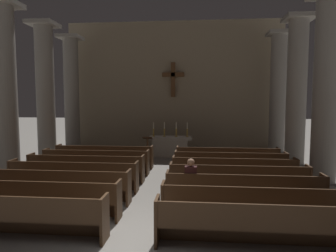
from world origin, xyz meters
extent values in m
plane|color=gray|center=(0.00, 0.00, 0.00)|extent=(80.00, 80.00, 0.00)
cube|color=#422B19|center=(-2.56, 0.00, 0.42)|extent=(3.99, 0.40, 0.05)
cube|color=#422B19|center=(-2.56, -0.23, 0.70)|extent=(3.99, 0.05, 0.50)
cube|color=#422B19|center=(-2.56, 0.18, 0.20)|extent=(3.99, 0.04, 0.40)
cube|color=#422B19|center=(-0.53, -0.02, 0.47)|extent=(0.06, 0.50, 0.95)
cube|color=#422B19|center=(-2.56, 1.08, 0.42)|extent=(3.99, 0.40, 0.05)
cube|color=#422B19|center=(-2.56, 0.86, 0.70)|extent=(3.99, 0.05, 0.50)
cube|color=#422B19|center=(-2.56, 1.26, 0.20)|extent=(3.99, 0.04, 0.40)
cube|color=#422B19|center=(-0.53, 1.06, 0.47)|extent=(0.06, 0.50, 0.95)
cube|color=#422B19|center=(-2.56, 2.17, 0.42)|extent=(3.99, 0.40, 0.05)
cube|color=#422B19|center=(-2.56, 1.94, 0.70)|extent=(3.99, 0.05, 0.50)
cube|color=#422B19|center=(-2.56, 2.35, 0.20)|extent=(3.99, 0.04, 0.40)
cube|color=#422B19|center=(-0.53, 2.15, 0.47)|extent=(0.06, 0.50, 0.95)
cube|color=#422B19|center=(-2.56, 3.25, 0.42)|extent=(3.99, 0.40, 0.05)
cube|color=#422B19|center=(-2.56, 3.03, 0.70)|extent=(3.99, 0.05, 0.50)
cube|color=#422B19|center=(-2.56, 3.43, 0.20)|extent=(3.99, 0.04, 0.40)
cube|color=#422B19|center=(-0.53, 3.23, 0.47)|extent=(0.06, 0.50, 0.95)
cube|color=#422B19|center=(-4.58, 3.23, 0.47)|extent=(0.06, 0.50, 0.95)
cube|color=#422B19|center=(-2.56, 4.34, 0.42)|extent=(3.99, 0.40, 0.05)
cube|color=#422B19|center=(-2.56, 4.11, 0.70)|extent=(3.99, 0.05, 0.50)
cube|color=#422B19|center=(-2.56, 4.52, 0.20)|extent=(3.99, 0.04, 0.40)
cube|color=#422B19|center=(-0.53, 4.32, 0.47)|extent=(0.06, 0.50, 0.95)
cube|color=#422B19|center=(-4.58, 4.32, 0.47)|extent=(0.06, 0.50, 0.95)
cube|color=#422B19|center=(-2.56, 5.42, 0.42)|extent=(3.99, 0.40, 0.05)
cube|color=#422B19|center=(-2.56, 5.19, 0.70)|extent=(3.99, 0.05, 0.50)
cube|color=#422B19|center=(-2.56, 5.60, 0.20)|extent=(3.99, 0.04, 0.40)
cube|color=#422B19|center=(-0.53, 5.40, 0.47)|extent=(0.06, 0.50, 0.95)
cube|color=#422B19|center=(-4.58, 5.40, 0.47)|extent=(0.06, 0.50, 0.95)
cube|color=#422B19|center=(-2.56, 6.50, 0.42)|extent=(3.99, 0.40, 0.05)
cube|color=#422B19|center=(-2.56, 6.28, 0.70)|extent=(3.99, 0.05, 0.50)
cube|color=#422B19|center=(-2.56, 6.68, 0.20)|extent=(3.99, 0.04, 0.40)
cube|color=#422B19|center=(-0.53, 6.48, 0.47)|extent=(0.06, 0.50, 0.95)
cube|color=#422B19|center=(-4.58, 6.48, 0.47)|extent=(0.06, 0.50, 0.95)
cube|color=#422B19|center=(2.56, 0.00, 0.42)|extent=(3.99, 0.40, 0.05)
cube|color=#422B19|center=(2.56, -0.23, 0.70)|extent=(3.99, 0.05, 0.50)
cube|color=#422B19|center=(2.56, 0.18, 0.20)|extent=(3.99, 0.04, 0.40)
cube|color=#422B19|center=(0.53, -0.02, 0.47)|extent=(0.06, 0.50, 0.95)
cube|color=#422B19|center=(2.56, 1.08, 0.42)|extent=(3.99, 0.40, 0.05)
cube|color=#422B19|center=(2.56, 0.86, 0.70)|extent=(3.99, 0.05, 0.50)
cube|color=#422B19|center=(2.56, 1.26, 0.20)|extent=(3.99, 0.04, 0.40)
cube|color=#422B19|center=(0.53, 1.06, 0.47)|extent=(0.06, 0.50, 0.95)
cube|color=#422B19|center=(2.56, 2.17, 0.42)|extent=(3.99, 0.40, 0.05)
cube|color=#422B19|center=(2.56, 1.94, 0.70)|extent=(3.99, 0.05, 0.50)
cube|color=#422B19|center=(2.56, 2.35, 0.20)|extent=(3.99, 0.04, 0.40)
cube|color=#422B19|center=(0.53, 2.15, 0.47)|extent=(0.06, 0.50, 0.95)
cube|color=#422B19|center=(4.58, 2.15, 0.47)|extent=(0.06, 0.50, 0.95)
cube|color=#422B19|center=(2.56, 3.25, 0.42)|extent=(3.99, 0.40, 0.05)
cube|color=#422B19|center=(2.56, 3.03, 0.70)|extent=(3.99, 0.05, 0.50)
cube|color=#422B19|center=(2.56, 3.43, 0.20)|extent=(3.99, 0.04, 0.40)
cube|color=#422B19|center=(0.53, 3.23, 0.47)|extent=(0.06, 0.50, 0.95)
cube|color=#422B19|center=(4.58, 3.23, 0.47)|extent=(0.06, 0.50, 0.95)
cube|color=#422B19|center=(2.56, 4.34, 0.42)|extent=(3.99, 0.40, 0.05)
cube|color=#422B19|center=(2.56, 4.11, 0.70)|extent=(3.99, 0.05, 0.50)
cube|color=#422B19|center=(2.56, 4.52, 0.20)|extent=(3.99, 0.04, 0.40)
cube|color=#422B19|center=(0.53, 4.32, 0.47)|extent=(0.06, 0.50, 0.95)
cube|color=#422B19|center=(4.58, 4.32, 0.47)|extent=(0.06, 0.50, 0.95)
cube|color=#422B19|center=(2.56, 5.42, 0.42)|extent=(3.99, 0.40, 0.05)
cube|color=#422B19|center=(2.56, 5.19, 0.70)|extent=(3.99, 0.05, 0.50)
cube|color=#422B19|center=(2.56, 5.60, 0.20)|extent=(3.99, 0.04, 0.40)
cube|color=#422B19|center=(0.53, 5.40, 0.47)|extent=(0.06, 0.50, 0.95)
cube|color=#422B19|center=(4.58, 5.40, 0.47)|extent=(0.06, 0.50, 0.95)
cube|color=#422B19|center=(2.56, 6.50, 0.42)|extent=(3.99, 0.40, 0.05)
cube|color=#422B19|center=(2.56, 6.28, 0.70)|extent=(3.99, 0.05, 0.50)
cube|color=#422B19|center=(2.56, 6.68, 0.20)|extent=(3.99, 0.04, 0.40)
cube|color=#422B19|center=(0.53, 6.48, 0.47)|extent=(0.06, 0.50, 0.95)
cube|color=#422B19|center=(4.58, 6.48, 0.47)|extent=(0.06, 0.50, 0.95)
cube|color=gray|center=(-5.38, 4.23, 0.10)|extent=(1.10, 1.10, 0.20)
cylinder|color=gray|center=(-5.38, 4.23, 3.04)|extent=(0.78, 0.78, 6.07)
cube|color=gray|center=(-5.38, 4.23, 6.15)|extent=(1.17, 1.17, 0.16)
cube|color=gray|center=(5.38, 4.23, 0.10)|extent=(1.10, 1.10, 0.20)
cylinder|color=gray|center=(5.38, 4.23, 3.04)|extent=(0.78, 0.78, 6.07)
cube|color=gray|center=(-5.38, 7.05, 0.10)|extent=(1.10, 1.10, 0.20)
cylinder|color=gray|center=(-5.38, 7.05, 3.04)|extent=(0.78, 0.78, 6.07)
cube|color=gray|center=(-5.38, 7.05, 6.15)|extent=(1.17, 1.17, 0.16)
cube|color=gray|center=(5.38, 7.05, 0.10)|extent=(1.10, 1.10, 0.20)
cylinder|color=gray|center=(5.38, 7.05, 3.04)|extent=(0.78, 0.78, 6.07)
cube|color=gray|center=(5.38, 7.05, 6.15)|extent=(1.17, 1.17, 0.16)
cube|color=gray|center=(-5.38, 9.87, 0.10)|extent=(1.10, 1.10, 0.20)
cylinder|color=gray|center=(-5.38, 9.87, 3.04)|extent=(0.78, 0.78, 6.07)
cube|color=gray|center=(-5.38, 9.87, 6.15)|extent=(1.17, 1.17, 0.16)
cube|color=gray|center=(5.38, 9.87, 0.10)|extent=(1.10, 1.10, 0.20)
cylinder|color=gray|center=(5.38, 9.87, 3.04)|extent=(0.78, 0.78, 6.07)
cube|color=gray|center=(5.38, 9.87, 6.15)|extent=(1.17, 1.17, 0.16)
cube|color=#A8A399|center=(0.00, 9.19, 0.44)|extent=(1.76, 0.72, 0.88)
cube|color=#A8A399|center=(0.00, 9.19, 0.94)|extent=(2.20, 0.90, 0.12)
cube|color=silver|center=(0.00, 9.19, 1.00)|extent=(2.09, 0.86, 0.01)
cylinder|color=#B79338|center=(-0.85, 9.19, 1.02)|extent=(0.16, 0.16, 0.02)
cylinder|color=#B79338|center=(-0.85, 9.19, 1.21)|extent=(0.07, 0.07, 0.40)
cylinder|color=silver|center=(-0.85, 9.19, 1.57)|extent=(0.04, 0.04, 0.32)
cylinder|color=#B79338|center=(-0.30, 9.19, 1.02)|extent=(0.16, 0.16, 0.02)
cylinder|color=#B79338|center=(-0.30, 9.19, 1.21)|extent=(0.07, 0.07, 0.40)
cylinder|color=silver|center=(-0.30, 9.19, 1.57)|extent=(0.04, 0.04, 0.32)
cylinder|color=#B79338|center=(0.30, 9.19, 1.02)|extent=(0.16, 0.16, 0.02)
cylinder|color=#B79338|center=(0.30, 9.19, 1.21)|extent=(0.07, 0.07, 0.40)
cylinder|color=silver|center=(0.30, 9.19, 1.57)|extent=(0.04, 0.04, 0.32)
cylinder|color=#B79338|center=(0.85, 9.19, 1.02)|extent=(0.16, 0.16, 0.02)
cylinder|color=#B79338|center=(0.85, 9.19, 1.21)|extent=(0.07, 0.07, 0.40)
cylinder|color=silver|center=(0.85, 9.19, 1.57)|extent=(0.04, 0.04, 0.32)
cube|color=gray|center=(0.00, 11.28, 3.61)|extent=(12.02, 0.25, 7.21)
cube|color=brown|center=(0.00, 11.04, 3.97)|extent=(0.23, 0.23, 1.90)
cube|color=brown|center=(0.00, 11.04, 4.25)|extent=(1.22, 0.23, 0.23)
cylinder|color=#422B19|center=(-0.96, 7.99, 0.02)|extent=(0.36, 0.36, 0.04)
cylinder|color=#422B19|center=(-0.96, 7.99, 0.53)|extent=(0.10, 0.10, 1.05)
cube|color=#422B19|center=(-0.96, 7.99, 1.08)|extent=(0.44, 0.31, 0.15)
cube|color=#26262B|center=(1.16, 2.35, 0.23)|extent=(0.24, 0.14, 0.45)
cube|color=#26262B|center=(1.16, 2.22, 0.51)|extent=(0.28, 0.36, 0.12)
cube|color=#381919|center=(1.16, 2.09, 0.84)|extent=(0.32, 0.20, 0.54)
sphere|color=#9E7051|center=(1.16, 2.09, 1.22)|extent=(0.20, 0.20, 0.20)
camera|label=1|loc=(1.29, -5.70, 2.87)|focal=31.95mm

